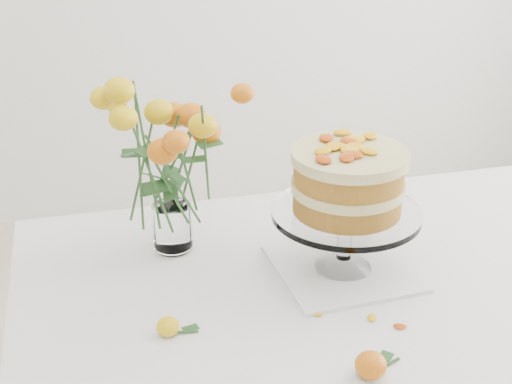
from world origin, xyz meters
TOP-DOWN VIEW (x-y plane):
  - table at (0.00, 0.00)m, footprint 1.43×0.93m
  - napkin at (-0.01, 0.04)m, footprint 0.30×0.30m
  - cake_stand at (-0.01, 0.04)m, footprint 0.31×0.31m
  - rose_vase at (-0.35, 0.23)m, footprint 0.36×0.36m
  - loose_rose_near at (-0.41, -0.09)m, footprint 0.08×0.04m
  - loose_rose_far at (-0.09, -0.30)m, footprint 0.10×0.06m
  - stray_petal_a at (-0.12, -0.10)m, footprint 0.03×0.02m
  - stray_petal_b at (-0.02, -0.14)m, footprint 0.03×0.02m
  - stray_petal_c at (0.02, -0.18)m, footprint 0.03×0.02m

SIDE VIEW (x-z plane):
  - table at x=0.00m, z-range 0.30..1.05m
  - stray_petal_a at x=-0.12m, z-range 0.76..0.76m
  - stray_petal_b at x=-0.02m, z-range 0.76..0.76m
  - stray_petal_c at x=0.02m, z-range 0.76..0.76m
  - napkin at x=-0.01m, z-range 0.76..0.77m
  - loose_rose_near at x=-0.41m, z-range 0.76..0.79m
  - loose_rose_far at x=-0.09m, z-range 0.76..0.80m
  - cake_stand at x=-0.01m, z-range 0.81..1.09m
  - rose_vase at x=-0.35m, z-range 0.79..1.24m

